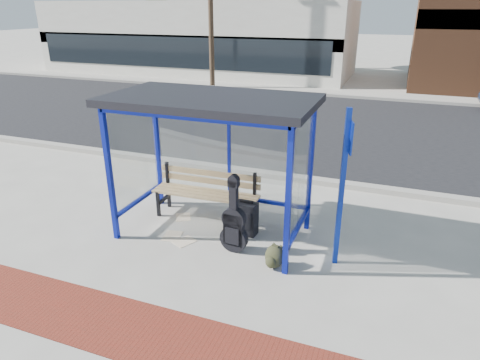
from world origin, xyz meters
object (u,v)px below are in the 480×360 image
at_px(guitar_bag, 234,226).
at_px(backpack, 274,257).
at_px(suitcase, 246,219).
at_px(bench, 207,191).

xyz_separation_m(guitar_bag, backpack, (0.74, -0.23, -0.28)).
xyz_separation_m(guitar_bag, suitcase, (-0.00, 0.59, -0.16)).
bearing_deg(suitcase, guitar_bag, -85.86).
bearing_deg(backpack, bench, 157.30).
height_order(guitar_bag, suitcase, guitar_bag).
bearing_deg(bench, guitar_bag, -48.55).
relative_size(bench, backpack, 5.44).
bearing_deg(guitar_bag, backpack, -13.64).
bearing_deg(guitar_bag, suitcase, 93.72).
height_order(suitcase, backpack, suitcase).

